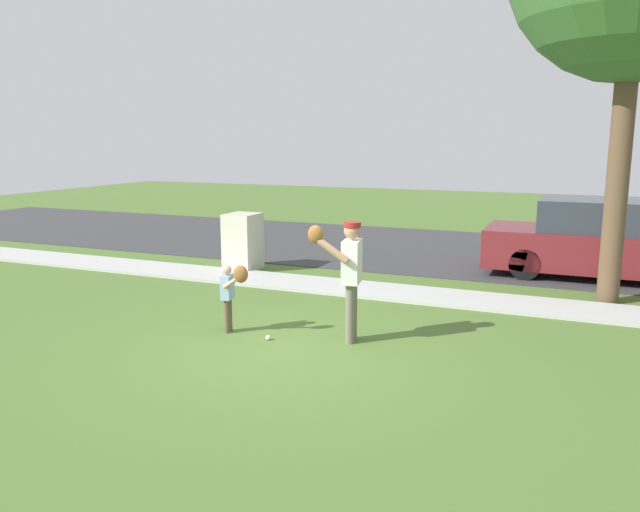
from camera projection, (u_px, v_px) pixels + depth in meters
name	position (u px, v px, depth m)	size (l,w,h in m)	color
ground_plane	(371.00, 293.00, 11.75)	(48.00, 48.00, 0.00)	#4C6B2D
sidewalk_strip	(373.00, 290.00, 11.84)	(36.00, 1.20, 0.06)	#B2B2AD
road_surface	(432.00, 249.00, 16.37)	(36.00, 6.80, 0.02)	#38383A
person_adult	(349.00, 268.00, 8.75)	(0.68, 0.72, 1.73)	#6B6656
person_child	(231.00, 288.00, 9.21)	(0.50, 0.37, 1.07)	brown
baseball	(268.00, 338.00, 8.99)	(0.07, 0.07, 0.07)	white
utility_cabinet	(243.00, 242.00, 13.77)	(0.66, 0.76, 1.25)	beige
parked_suv_maroon	(604.00, 241.00, 12.86)	(4.70, 1.90, 1.63)	maroon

